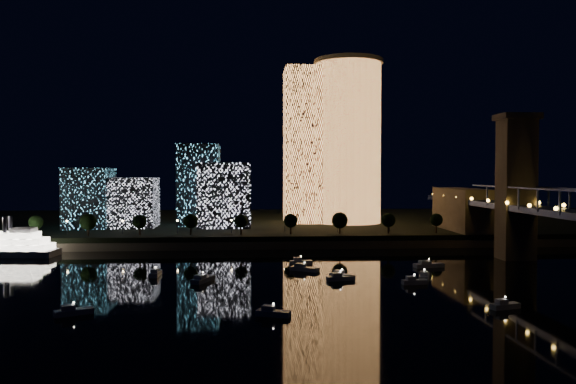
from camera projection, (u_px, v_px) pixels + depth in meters
name	position (u px, v px, depth m)	size (l,w,h in m)	color
ground	(357.00, 293.00, 139.35)	(520.00, 520.00, 0.00)	black
far_bank	(299.00, 224.00, 298.78)	(420.00, 160.00, 5.00)	black
seawall	(317.00, 245.00, 221.05)	(420.00, 6.00, 3.00)	#6B5E4C
tower_cylindrical	(348.00, 141.00, 277.89)	(34.00, 34.00, 80.40)	#EB944B
tower_rectangular	(309.00, 146.00, 280.49)	(24.05, 24.05, 76.54)	#EB944B
midrise_blocks	(171.00, 193.00, 259.95)	(82.37, 36.26, 38.28)	white
motorboats	(316.00, 278.00, 154.26)	(102.38, 69.48, 2.78)	silver
esplanade_trees	(238.00, 221.00, 224.57)	(165.38, 6.65, 8.82)	black
street_lamps	(231.00, 223.00, 230.41)	(132.70, 0.70, 5.65)	black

